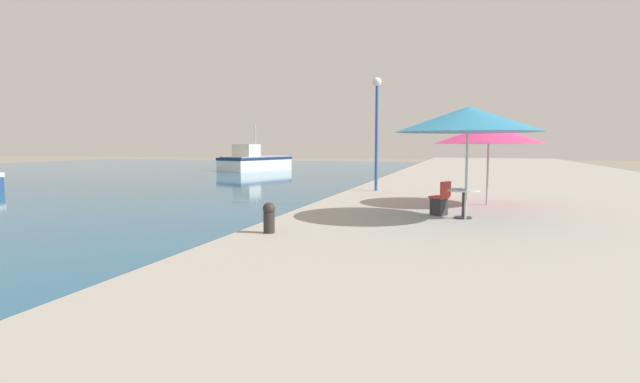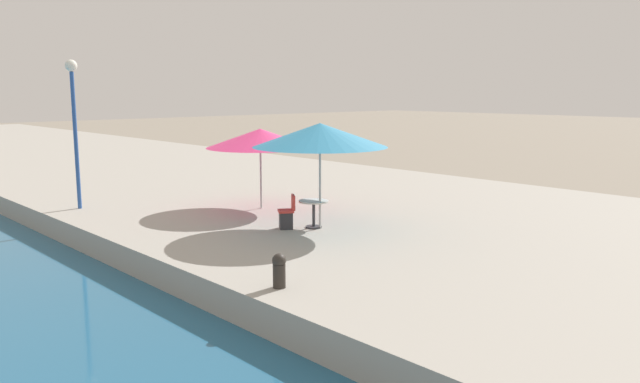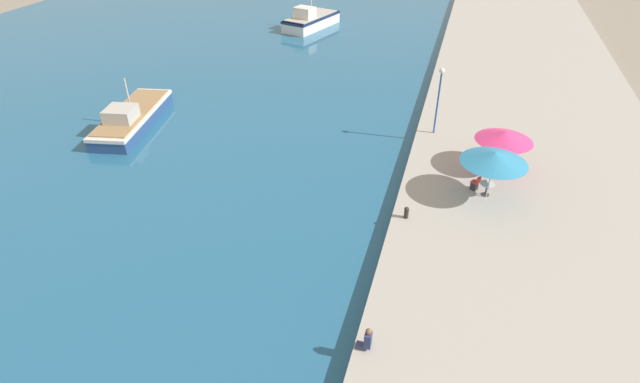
# 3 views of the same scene
# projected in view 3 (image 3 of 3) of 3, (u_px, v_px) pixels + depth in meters

# --- Properties ---
(water_basin) EXTENTS (56.00, 90.00, 0.04)m
(water_basin) POSITION_uv_depth(u_px,v_px,m) (138.00, 62.00, 48.49)
(water_basin) COLOR #235B7F
(water_basin) RESTS_ON ground_plane
(quay_promenade) EXTENTS (16.00, 90.00, 0.70)m
(quay_promenade) POSITION_uv_depth(u_px,v_px,m) (530.00, 100.00, 39.86)
(quay_promenade) COLOR #A39E93
(quay_promenade) RESTS_ON ground_plane
(fishing_boat_near) EXTENTS (4.44, 9.37, 3.56)m
(fishing_boat_near) POSITION_uv_depth(u_px,v_px,m) (132.00, 117.00, 36.20)
(fishing_boat_near) COLOR navy
(fishing_boat_near) RESTS_ON water_basin
(fishing_boat_mid) EXTENTS (5.20, 8.46, 4.53)m
(fishing_boat_mid) POSITION_uv_depth(u_px,v_px,m) (311.00, 20.00, 58.26)
(fishing_boat_mid) COLOR white
(fishing_boat_mid) RESTS_ON water_basin
(cafe_umbrella_pink) EXTENTS (3.55, 3.55, 2.80)m
(cafe_umbrella_pink) POSITION_uv_depth(u_px,v_px,m) (495.00, 157.00, 26.19)
(cafe_umbrella_pink) COLOR #B7B7B7
(cafe_umbrella_pink) RESTS_ON quay_promenade
(cafe_umbrella_white) EXTENTS (3.33, 3.33, 2.48)m
(cafe_umbrella_white) POSITION_uv_depth(u_px,v_px,m) (505.00, 136.00, 28.92)
(cafe_umbrella_white) COLOR #B7B7B7
(cafe_umbrella_white) RESTS_ON quay_promenade
(cafe_table) EXTENTS (0.80, 0.80, 0.74)m
(cafe_table) POSITION_uv_depth(u_px,v_px,m) (487.00, 187.00, 27.42)
(cafe_table) COLOR #333338
(cafe_table) RESTS_ON quay_promenade
(cafe_chair_left) EXTENTS (0.58, 0.57, 0.91)m
(cafe_chair_left) POSITION_uv_depth(u_px,v_px,m) (475.00, 185.00, 27.99)
(cafe_chair_left) COLOR #2D2D33
(cafe_chair_left) RESTS_ON quay_promenade
(person_at_quay) EXTENTS (0.57, 0.36, 1.06)m
(person_at_quay) POSITION_uv_depth(u_px,v_px,m) (367.00, 340.00, 18.65)
(person_at_quay) COLOR #333D5B
(person_at_quay) RESTS_ON quay_promenade
(mooring_bollard) EXTENTS (0.26, 0.26, 0.65)m
(mooring_bollard) POSITION_uv_depth(u_px,v_px,m) (406.00, 212.00, 25.73)
(mooring_bollard) COLOR #2D2823
(mooring_bollard) RESTS_ON quay_promenade
(lamppost) EXTENTS (0.36, 0.36, 4.56)m
(lamppost) POSITION_uv_depth(u_px,v_px,m) (439.00, 90.00, 32.48)
(lamppost) COLOR #28519E
(lamppost) RESTS_ON quay_promenade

